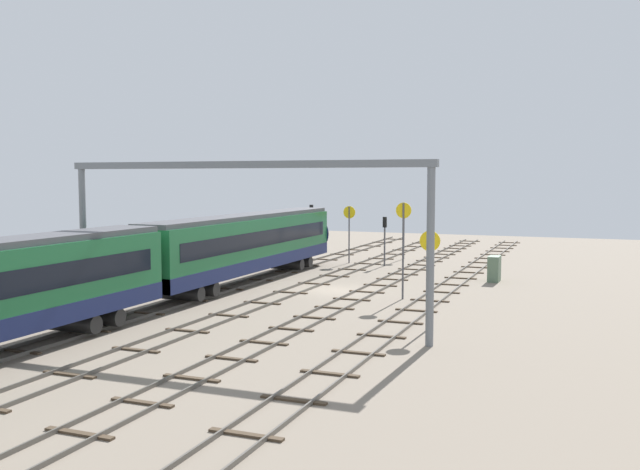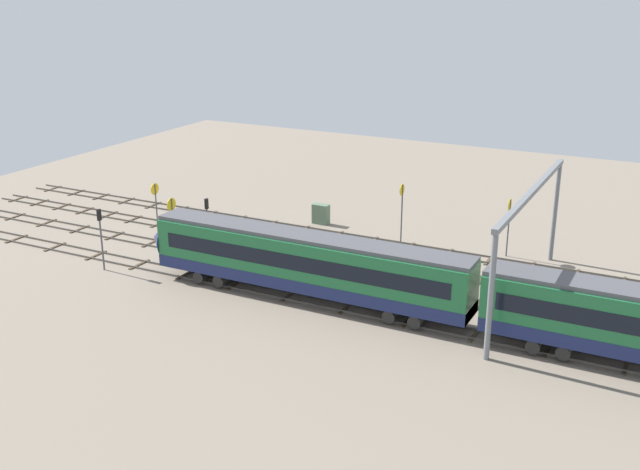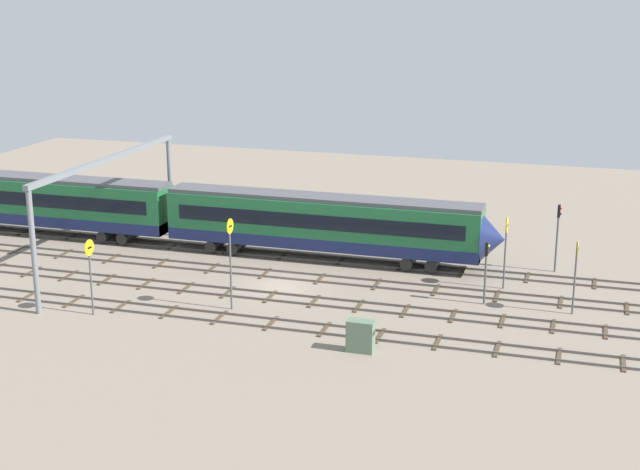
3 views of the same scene
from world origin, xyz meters
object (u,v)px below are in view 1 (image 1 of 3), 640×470
Objects in this scene: speed_sign_near_foreground at (349,225)px; relay_cabinet at (494,269)px; speed_sign_distant_end at (403,237)px; signal_light_trackside_departure at (385,234)px; overhead_gantry at (239,201)px; speed_sign_mid_trackside at (430,264)px; train at (150,265)px; signal_light_trackside_approach at (311,223)px; speed_sign_far_trackside at (404,224)px.

speed_sign_near_foreground is 15.26m from relay_cabinet.
speed_sign_distant_end is 16.48m from signal_light_trackside_departure.
speed_sign_distant_end is 10.97m from relay_cabinet.
overhead_gantry is at bearing -171.97° from speed_sign_near_foreground.
train is at bearing 95.21° from speed_sign_mid_trackside.
speed_sign_distant_end is at bearing -159.67° from signal_light_trackside_departure.
speed_sign_near_foreground is at bearing 8.03° from overhead_gantry.
overhead_gantry reaches higher than relay_cabinet.
signal_light_trackside_approach is at bearing 4.14° from train.
overhead_gantry is 4.70× the size of signal_light_trackside_departure.
signal_light_trackside_departure is 11.68m from relay_cabinet.
train is 10.21× the size of speed_sign_mid_trackside.
train is 28.97m from signal_light_trackside_approach.
speed_sign_mid_trackside is at bearing -147.31° from signal_light_trackside_approach.
speed_sign_near_foreground reaches higher than signal_light_trackside_approach.
speed_sign_near_foreground is at bearing 29.55° from speed_sign_distant_end.
overhead_gantry reaches higher than speed_sign_distant_end.
speed_sign_far_trackside is at bearing -12.17° from train.
signal_light_trackside_departure is at bearing 21.41° from speed_sign_mid_trackside.
speed_sign_mid_trackside is at bearing -158.59° from signal_light_trackside_departure.
train is 15.36m from speed_sign_distant_end.
speed_sign_near_foreground reaches higher than signal_light_trackside_departure.
speed_sign_far_trackside is 15.16m from relay_cabinet.
signal_light_trackside_departure is (24.85, -6.35, 0.12)m from train.
signal_light_trackside_approach reaches higher than speed_sign_mid_trackside.
speed_sign_near_foreground is 1.01× the size of signal_light_trackside_approach.
signal_light_trackside_departure is at bearing 60.03° from relay_cabinet.
signal_light_trackside_approach is (-1.55, 8.66, 0.00)m from speed_sign_far_trackside.
speed_sign_far_trackside is at bearing 40.74° from relay_cabinet.
speed_sign_near_foreground is 0.84× the size of speed_sign_distant_end.
speed_sign_distant_end reaches higher than speed_sign_far_trackside.
signal_light_trackside_approach is (19.46, 14.15, -0.67)m from speed_sign_distant_end.
speed_sign_mid_trackside is (1.42, -15.54, 0.64)m from train.
speed_sign_distant_end is 24.07m from signal_light_trackside_approach.
speed_sign_mid_trackside is (3.44, -8.80, -3.10)m from overhead_gantry.
speed_sign_near_foreground is 2.71× the size of relay_cabinet.
speed_sign_mid_trackside is 0.99× the size of signal_light_trackside_approach.
train is 7.97m from overhead_gantry.
relay_cabinet is (-9.81, -18.44, -2.31)m from signal_light_trackside_approach.
train is 9.97× the size of speed_sign_near_foreground.
train is at bearing 128.02° from speed_sign_distant_end.
overhead_gantry is 4.11× the size of speed_sign_far_trackside.
train reaches higher than signal_light_trackside_departure.
signal_light_trackside_departure is at bearing -115.59° from signal_light_trackside_approach.
speed_sign_near_foreground is at bearing -122.79° from signal_light_trackside_approach.
speed_sign_far_trackside is (4.72, -3.74, -0.19)m from speed_sign_near_foreground.
speed_sign_distant_end is at bearing -143.97° from signal_light_trackside_approach.
signal_light_trackside_departure reaches higher than relay_cabinet.
speed_sign_far_trackside is 1.14× the size of signal_light_trackside_departure.
speed_sign_far_trackside is at bearing -2.17° from signal_light_trackside_departure.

